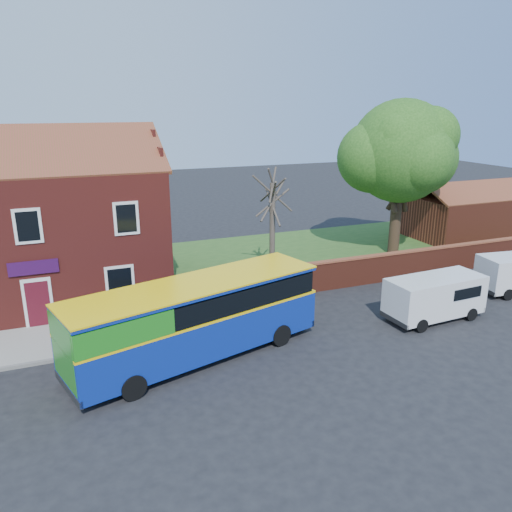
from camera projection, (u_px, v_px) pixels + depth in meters
name	position (u px, v px, depth m)	size (l,w,h in m)	color
ground	(250.00, 380.00, 17.81)	(120.00, 120.00, 0.00)	black
pavement	(41.00, 343.00, 20.44)	(18.00, 3.50, 0.12)	gray
kerb	(40.00, 363.00, 18.88)	(18.00, 0.15, 0.14)	slate
grass_strip	(360.00, 249.00, 33.94)	(26.00, 12.00, 0.04)	#426B28
shop_building	(34.00, 232.00, 24.56)	(12.30, 8.13, 10.50)	maroon
boundary_wall	(419.00, 262.00, 28.38)	(22.00, 0.38, 1.60)	maroon
outbuilding	(466.00, 215.00, 36.65)	(8.20, 5.06, 4.17)	maroon
bus	(189.00, 318.00, 18.74)	(10.36, 5.19, 3.06)	navy
van_near	(435.00, 296.00, 22.58)	(4.65, 2.10, 2.00)	silver
large_tree	(400.00, 154.00, 31.16)	(8.05, 6.37, 9.82)	black
bare_tree	(272.00, 227.00, 27.18)	(2.22, 2.65, 5.93)	#4C4238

